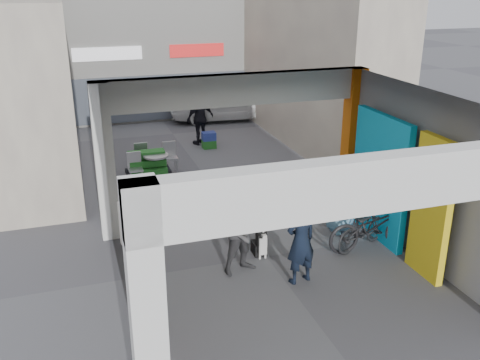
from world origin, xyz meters
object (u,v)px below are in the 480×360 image
object	(u,v)px
man_back_turned	(245,231)
man_crates	(200,118)
border_collie	(260,243)
man_with_dog	(301,241)
white_van	(224,102)
produce_stand	(148,169)
bicycle_front	(372,226)
cafe_set	(151,167)
man_elderly	(343,194)
bicycle_rear	(362,228)

from	to	relation	value
man_back_turned	man_crates	distance (m)	8.90
border_collie	man_with_dog	world-z (taller)	man_with_dog
man_with_dog	white_van	size ratio (longest dim) A/B	0.40
produce_stand	bicycle_front	size ratio (longest dim) A/B	0.61
bicycle_front	white_van	xyz separation A→B (m)	(0.18, 11.87, 0.21)
cafe_set	border_collie	bearing A→B (deg)	-75.44
produce_stand	bicycle_front	distance (m)	6.93
man_elderly	bicycle_front	world-z (taller)	man_elderly
produce_stand	man_crates	size ratio (longest dim) A/B	0.67
man_crates	bicycle_front	distance (m)	8.92
bicycle_front	white_van	world-z (taller)	white_van
cafe_set	produce_stand	distance (m)	0.22
cafe_set	man_crates	size ratio (longest dim) A/B	0.82
cafe_set	white_van	distance (m)	7.17
white_van	man_with_dog	bearing A→B (deg)	176.01
cafe_set	man_crates	distance (m)	3.66
border_collie	bicycle_front	world-z (taller)	bicycle_front
man_crates	white_van	size ratio (longest dim) A/B	0.43
man_back_turned	produce_stand	bearing A→B (deg)	84.77
produce_stand	bicycle_rear	size ratio (longest dim) A/B	0.81
man_back_turned	man_with_dog	bearing A→B (deg)	-53.77
border_collie	cafe_set	bearing A→B (deg)	106.77
man_elderly	bicycle_front	size ratio (longest dim) A/B	0.88
border_collie	man_crates	world-z (taller)	man_crates
bicycle_rear	white_van	distance (m)	11.77
man_back_turned	man_elderly	bearing A→B (deg)	5.91
cafe_set	man_back_turned	xyz separation A→B (m)	(0.90, -5.95, 0.55)
man_back_turned	bicycle_front	distance (m)	2.90
cafe_set	man_crates	bearing A→B (deg)	52.16
border_collie	man_with_dog	size ratio (longest dim) A/B	0.41
man_with_dog	white_van	xyz separation A→B (m)	(2.19, 12.60, -0.12)
border_collie	bicycle_front	size ratio (longest dim) A/B	0.35
man_back_turned	cafe_set	bearing A→B (deg)	83.43
border_collie	bicycle_rear	size ratio (longest dim) A/B	0.47
man_crates	cafe_set	bearing A→B (deg)	29.56
man_elderly	bicycle_rear	size ratio (longest dim) A/B	1.17
border_collie	man_with_dog	xyz separation A→B (m)	(0.36, -1.19, 0.58)
produce_stand	man_with_dog	bearing A→B (deg)	-60.29
man_back_turned	bicycle_front	xyz separation A→B (m)	(2.88, 0.03, -0.34)
man_with_dog	man_back_turned	distance (m)	1.12
cafe_set	produce_stand	world-z (taller)	cafe_set
produce_stand	bicycle_front	bearing A→B (deg)	-42.43
man_back_turned	man_crates	xyz separation A→B (m)	(1.31, 8.80, 0.06)
man_with_dog	cafe_set	bearing A→B (deg)	-88.04
bicycle_rear	white_van	xyz separation A→B (m)	(0.35, 11.76, 0.28)
border_collie	man_crates	bearing A→B (deg)	86.73
man_elderly	white_van	bearing A→B (deg)	86.40
produce_stand	man_back_turned	xyz separation A→B (m)	(1.01, -5.76, 0.55)
man_back_turned	bicycle_rear	distance (m)	2.75
man_with_dog	man_elderly	world-z (taller)	man_elderly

